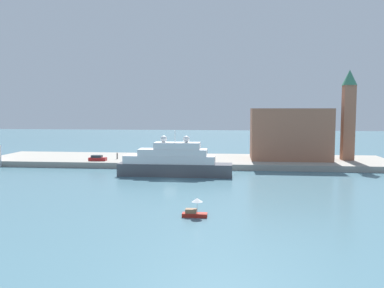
{
  "coord_description": "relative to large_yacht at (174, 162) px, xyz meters",
  "views": [
    {
      "loc": [
        13.2,
        -81.7,
        15.24
      ],
      "look_at": [
        4.02,
        6.0,
        7.38
      ],
      "focal_mm": 37.23,
      "sensor_mm": 36.0,
      "label": 1
    }
  ],
  "objects": [
    {
      "name": "quay_dock",
      "position": [
        0.28,
        20.81,
        -2.32
      ],
      "size": [
        110.0,
        23.52,
        1.48
      ],
      "primitive_type": "cube",
      "color": "gray",
      "rests_on": "ground"
    },
    {
      "name": "bell_tower",
      "position": [
        43.92,
        21.32,
        11.47
      ],
      "size": [
        3.93,
        3.93,
        24.02
      ],
      "color": "#9E664C",
      "rests_on": "quay_dock"
    },
    {
      "name": "ground",
      "position": [
        0.28,
        -6.95,
        -3.06
      ],
      "size": [
        400.0,
        400.0,
        0.0
      ],
      "primitive_type": "plane",
      "color": "slate"
    },
    {
      "name": "person_figure",
      "position": [
        -18.22,
        16.95,
        -0.76
      ],
      "size": [
        0.36,
        0.36,
        1.76
      ],
      "color": "#4C4C4C",
      "rests_on": "quay_dock"
    },
    {
      "name": "parked_car",
      "position": [
        -22.34,
        12.73,
        -0.95
      ],
      "size": [
        4.59,
        1.8,
        1.46
      ],
      "color": "#B21E1E",
      "rests_on": "quay_dock"
    },
    {
      "name": "mooring_bollard",
      "position": [
        5.64,
        9.97,
        -1.19
      ],
      "size": [
        0.49,
        0.49,
        0.8
      ],
      "primitive_type": "cylinder",
      "color": "black",
      "rests_on": "quay_dock"
    },
    {
      "name": "large_yacht",
      "position": [
        0.0,
        0.0,
        0.0
      ],
      "size": [
        25.83,
        4.97,
        10.4
      ],
      "color": "#4C4C51",
      "rests_on": "ground"
    },
    {
      "name": "small_motorboat",
      "position": [
        8.14,
        -33.94,
        -2.05
      ],
      "size": [
        3.54,
        1.57,
        2.72
      ],
      "color": "#B22319",
      "rests_on": "ground"
    },
    {
      "name": "harbor_building",
      "position": [
        28.74,
        21.49,
        5.33
      ],
      "size": [
        20.94,
        12.38,
        13.83
      ],
      "primitive_type": "cube",
      "color": "#9E664C",
      "rests_on": "quay_dock"
    }
  ]
}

